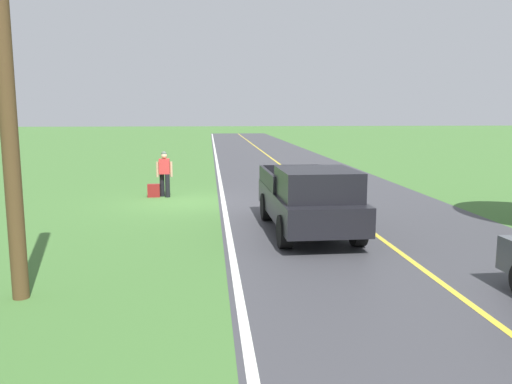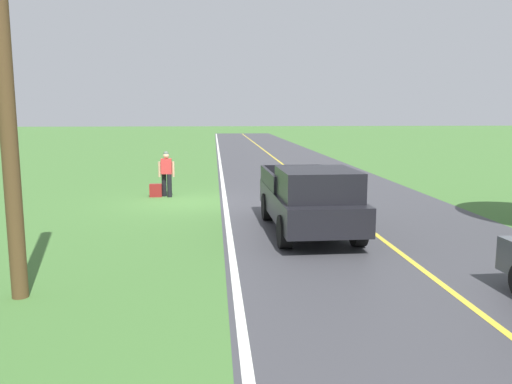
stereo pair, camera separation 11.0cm
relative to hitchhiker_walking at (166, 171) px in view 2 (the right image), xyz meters
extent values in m
plane|color=#427033|center=(-0.89, 1.33, -0.98)|extent=(200.00, 200.00, 0.00)
cube|color=#3D3D42|center=(-6.08, 1.33, -0.98)|extent=(8.12, 120.00, 0.00)
cube|color=silver|center=(-2.20, 1.33, -0.98)|extent=(0.16, 117.60, 0.00)
cube|color=gold|center=(-6.08, 1.33, -0.98)|extent=(0.14, 117.60, 0.00)
cylinder|color=black|center=(-0.11, 0.15, -0.54)|extent=(0.18, 0.18, 0.88)
cylinder|color=black|center=(0.11, -0.09, -0.54)|extent=(0.18, 0.18, 0.88)
cube|color=red|center=(0.00, 0.03, 0.19)|extent=(0.41, 0.27, 0.58)
sphere|color=tan|center=(0.00, 0.03, 0.59)|extent=(0.23, 0.23, 0.23)
sphere|color=#4C564C|center=(0.00, 0.03, 0.67)|extent=(0.20, 0.20, 0.20)
cube|color=navy|center=(0.00, -0.17, 0.22)|extent=(0.32, 0.21, 0.44)
cylinder|color=tan|center=(-0.26, 0.04, 0.08)|extent=(0.10, 0.10, 0.58)
cylinder|color=tan|center=(0.26, 0.06, 0.08)|extent=(0.10, 0.10, 0.58)
cube|color=maroon|center=(0.42, 0.09, -0.73)|extent=(0.46, 0.21, 0.51)
cube|color=black|center=(-4.34, 6.15, -0.23)|extent=(2.11, 5.44, 0.70)
cube|color=black|center=(-4.36, 7.34, 0.48)|extent=(1.88, 2.20, 0.72)
cube|color=black|center=(-4.36, 7.34, 0.55)|extent=(1.71, 1.33, 0.43)
cube|color=black|center=(-5.26, 5.05, 0.34)|extent=(0.16, 3.03, 0.45)
cube|color=black|center=(-3.38, 5.09, 0.34)|extent=(0.16, 3.03, 0.45)
cube|color=black|center=(-4.28, 3.56, 0.34)|extent=(1.84, 0.14, 0.45)
cylinder|color=black|center=(-5.28, 7.88, -0.58)|extent=(0.32, 0.81, 0.80)
cylinder|color=black|center=(-3.48, 7.92, -0.58)|extent=(0.32, 0.81, 0.80)
cylinder|color=black|center=(-5.21, 4.58, -0.58)|extent=(0.32, 0.81, 0.80)
cylinder|color=black|center=(-3.41, 4.62, -0.58)|extent=(0.32, 0.81, 0.80)
cylinder|color=brown|center=(1.61, 10.83, 2.61)|extent=(0.28, 0.28, 7.18)
camera|label=1|loc=(-1.70, 19.80, 2.24)|focal=36.22mm
camera|label=2|loc=(-1.81, 19.81, 2.24)|focal=36.22mm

